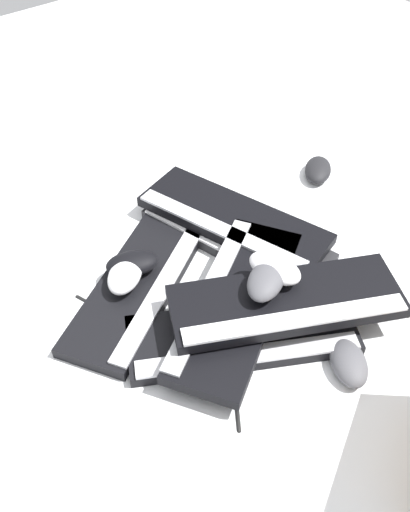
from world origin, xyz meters
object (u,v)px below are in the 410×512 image
mouse_1 (361,298)px  mouse_2 (125,274)px  keyboard_1 (236,236)px  mouse_3 (132,263)px  keyboard_4 (236,301)px  mouse_4 (266,280)px  keyboard_2 (140,283)px  mouse_5 (318,170)px  mouse_6 (275,268)px  keyboard_0 (242,336)px  keyboard_5 (286,302)px  keyboard_3 (233,220)px  mouse_0 (349,362)px

mouse_1 → mouse_2: bearing=-41.6°
keyboard_1 → mouse_3: bearing=-99.5°
keyboard_4 → mouse_3: mouse_3 is taller
keyboard_4 → mouse_2: 0.23m
keyboard_4 → mouse_4: bearing=46.0°
keyboard_2 → mouse_5: size_ratio=4.13×
mouse_1 → keyboard_1: bearing=-74.6°
mouse_4 → keyboard_1: bearing=33.1°
mouse_3 → mouse_6: (0.23, 0.18, 0.06)m
keyboard_0 → keyboard_4: keyboard_4 is taller
keyboard_0 → keyboard_5: size_ratio=0.99×
keyboard_0 → keyboard_2: bearing=-162.0°
keyboard_2 → mouse_4: mouse_4 is taller
mouse_2 → mouse_3: (-0.02, 0.03, 0.00)m
mouse_3 → mouse_5: 0.57m
keyboard_4 → keyboard_0: bearing=-28.5°
mouse_5 → mouse_6: bearing=-6.7°
keyboard_3 → mouse_6: bearing=-19.9°
keyboard_0 → keyboard_3: size_ratio=0.98×
keyboard_1 → keyboard_5: size_ratio=1.01×
keyboard_5 → mouse_0: bearing=9.8°
keyboard_2 → keyboard_4: bearing=30.9°
mouse_0 → keyboard_5: bearing=42.3°
keyboard_5 → mouse_3: bearing=-150.7°
keyboard_3 → keyboard_5: size_ratio=1.01×
keyboard_5 → keyboard_1: bearing=160.5°
mouse_2 → mouse_0: bearing=77.1°
mouse_4 → mouse_5: (-0.26, 0.43, -0.09)m
keyboard_3 → mouse_4: 0.26m
keyboard_1 → mouse_3: mouse_3 is taller
keyboard_5 → keyboard_2: bearing=-147.9°
mouse_5 → mouse_6: (0.24, -0.39, 0.09)m
mouse_1 → mouse_5: 0.43m
mouse_0 → mouse_1: (-0.09, 0.14, 0.00)m
keyboard_0 → mouse_2: (-0.25, -0.10, 0.04)m
keyboard_2 → mouse_3: size_ratio=4.13×
keyboard_4 → mouse_0: (0.23, 0.08, -0.02)m
keyboard_1 → mouse_4: 0.25m
mouse_0 → mouse_4: bearing=45.0°
keyboard_1 → mouse_2: (-0.02, -0.28, 0.04)m
keyboard_0 → mouse_0: 0.20m
keyboard_2 → mouse_5: mouse_5 is taller
keyboard_2 → mouse_0: bearing=24.9°
mouse_2 → keyboard_2: bearing=119.2°
keyboard_0 → keyboard_1: bearing=142.1°
keyboard_1 → keyboard_2: size_ratio=1.02×
keyboard_3 → mouse_5: size_ratio=4.22×
mouse_5 → keyboard_2: bearing=-34.8°
mouse_0 → mouse_1: same height
mouse_2 → keyboard_3: bearing=139.0°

